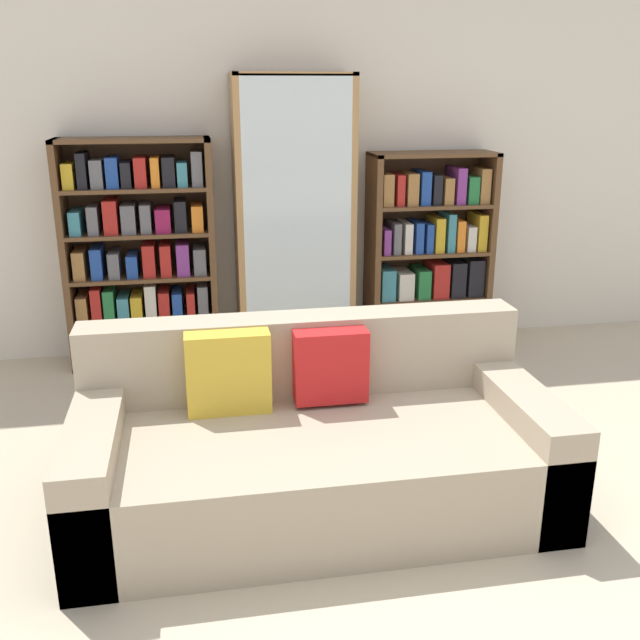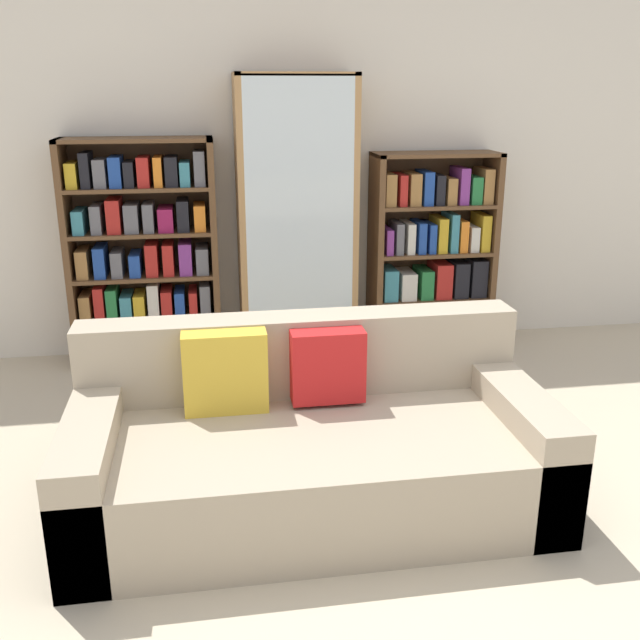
{
  "view_description": "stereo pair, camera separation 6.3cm",
  "coord_description": "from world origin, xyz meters",
  "px_view_note": "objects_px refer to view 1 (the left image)",
  "views": [
    {
      "loc": [
        -0.72,
        -2.03,
        1.73
      ],
      "look_at": [
        -0.07,
        1.56,
        0.54
      ],
      "focal_mm": 40.0,
      "sensor_mm": 36.0,
      "label": 1
    },
    {
      "loc": [
        -0.66,
        -2.04,
        1.73
      ],
      "look_at": [
        -0.07,
        1.56,
        0.54
      ],
      "focal_mm": 40.0,
      "sensor_mm": 36.0,
      "label": 2
    }
  ],
  "objects_px": {
    "display_cabinet": "(294,219)",
    "wine_bottle": "(358,349)",
    "couch": "(314,446)",
    "bookshelf_right": "(430,256)",
    "bookshelf_left": "(142,259)"
  },
  "relations": [
    {
      "from": "bookshelf_left",
      "to": "wine_bottle",
      "type": "relative_size",
      "value": 4.22
    },
    {
      "from": "display_cabinet",
      "to": "wine_bottle",
      "type": "distance_m",
      "value": 0.94
    },
    {
      "from": "couch",
      "to": "bookshelf_right",
      "type": "bearing_deg",
      "value": 58.78
    },
    {
      "from": "couch",
      "to": "display_cabinet",
      "type": "xyz_separation_m",
      "value": [
        0.19,
        1.85,
        0.65
      ]
    },
    {
      "from": "display_cabinet",
      "to": "bookshelf_right",
      "type": "relative_size",
      "value": 1.37
    },
    {
      "from": "display_cabinet",
      "to": "couch",
      "type": "bearing_deg",
      "value": -95.82
    },
    {
      "from": "bookshelf_left",
      "to": "bookshelf_right",
      "type": "xyz_separation_m",
      "value": [
        1.92,
        -0.0,
        -0.05
      ]
    },
    {
      "from": "wine_bottle",
      "to": "bookshelf_left",
      "type": "bearing_deg",
      "value": 162.71
    },
    {
      "from": "bookshelf_right",
      "to": "wine_bottle",
      "type": "height_order",
      "value": "bookshelf_right"
    },
    {
      "from": "wine_bottle",
      "to": "display_cabinet",
      "type": "bearing_deg",
      "value": 131.36
    },
    {
      "from": "display_cabinet",
      "to": "wine_bottle",
      "type": "height_order",
      "value": "display_cabinet"
    },
    {
      "from": "display_cabinet",
      "to": "wine_bottle",
      "type": "bearing_deg",
      "value": -48.64
    },
    {
      "from": "bookshelf_left",
      "to": "wine_bottle",
      "type": "xyz_separation_m",
      "value": [
        1.33,
        -0.41,
        -0.55
      ]
    },
    {
      "from": "couch",
      "to": "bookshelf_right",
      "type": "height_order",
      "value": "bookshelf_right"
    },
    {
      "from": "couch",
      "to": "bookshelf_right",
      "type": "relative_size",
      "value": 1.5
    }
  ]
}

